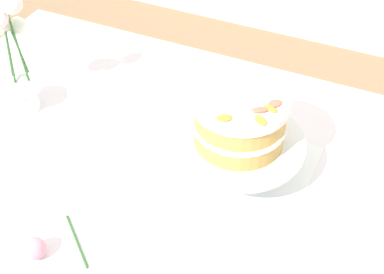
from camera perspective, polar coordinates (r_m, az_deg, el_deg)
dining_table at (r=1.35m, az=-3.01°, el=-7.17°), size 1.40×1.00×0.74m
linen_napkin at (r=1.30m, az=4.36°, el=-3.53°), size 0.32×0.32×0.00m
cake_stand at (r=1.25m, az=4.55°, el=-0.89°), size 0.29×0.29×0.10m
layer_cake at (r=1.20m, az=4.75°, el=1.73°), size 0.20×0.20×0.12m
flower_vase at (r=1.45m, az=-16.91°, el=6.81°), size 0.10×0.10×0.33m
fallen_rose at (r=1.17m, az=-15.12°, el=-10.55°), size 0.13×0.13×0.05m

